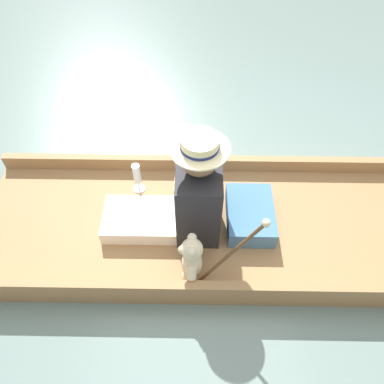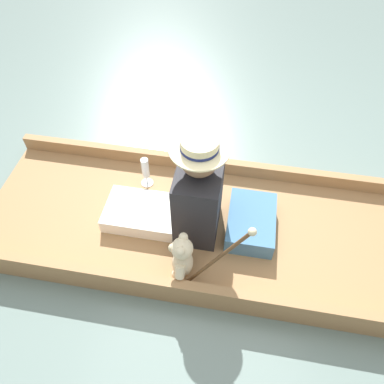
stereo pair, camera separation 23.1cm
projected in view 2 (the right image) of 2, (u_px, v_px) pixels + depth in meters
ground_plane at (201, 232)px, 2.68m from camera, size 16.00×16.00×0.00m
punt_boat at (201, 227)px, 2.63m from camera, size 1.10×3.06×0.22m
seat_cushion at (251, 222)px, 2.52m from camera, size 0.45×0.31×0.14m
seated_person at (186, 197)px, 2.36m from camera, size 0.38×0.81×0.81m
teddy_bear at (182, 258)px, 2.24m from camera, size 0.25×0.15×0.36m
wine_glass at (145, 169)px, 2.72m from camera, size 0.09×0.09×0.25m
walking_cane at (223, 255)px, 1.99m from camera, size 0.04×0.36×0.68m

